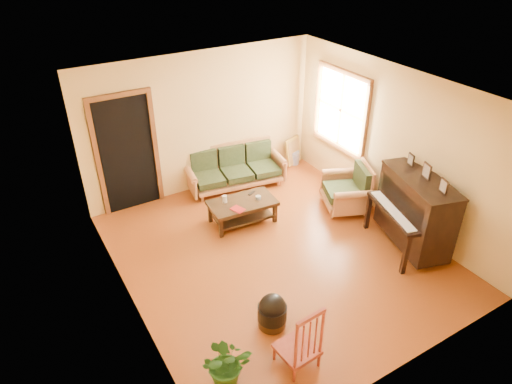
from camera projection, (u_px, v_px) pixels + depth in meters
floor at (277, 253)px, 7.13m from camera, size 5.00×5.00×0.00m
doorway at (127, 155)px, 7.78m from camera, size 1.08×0.16×2.05m
window at (341, 110)px, 8.28m from camera, size 0.12×1.36×1.46m
sofa at (236, 168)px, 8.69m from camera, size 1.96×1.05×0.80m
coffee_table at (242, 212)px, 7.77m from camera, size 1.17×0.70×0.41m
armchair at (346, 187)px, 8.03m from camera, size 1.10×1.12×0.87m
piano at (415, 213)px, 7.02m from camera, size 1.17×1.55×1.22m
footstool at (272, 314)px, 5.80m from camera, size 0.39×0.39×0.36m
red_chair at (298, 335)px, 5.16m from camera, size 0.47×0.50×0.93m
leaning_frame at (293, 151)px, 9.56m from camera, size 0.45×0.25×0.60m
ceramic_crock at (294, 158)px, 9.65m from camera, size 0.26×0.26×0.28m
potted_plant at (227, 363)px, 5.02m from camera, size 0.67×0.63×0.61m
book at (234, 212)px, 7.39m from camera, size 0.23×0.26×0.02m
candle at (225, 199)px, 7.61m from camera, size 0.09×0.09×0.13m
glass_jar at (258, 198)px, 7.71m from camera, size 0.12×0.12×0.06m
remote at (252, 193)px, 7.89m from camera, size 0.16×0.10×0.02m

